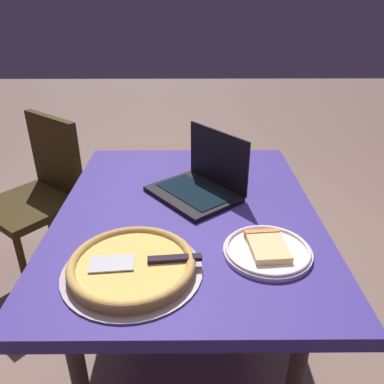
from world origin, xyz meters
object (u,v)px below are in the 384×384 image
laptop (201,182)px  table_knife (223,168)px  pizza_plate (267,250)px  dining_table (187,227)px  chair_near (41,190)px  pizza_tray (132,266)px

laptop → table_knife: size_ratio=1.93×
pizza_plate → laptop: bearing=-154.3°
dining_table → pizza_plate: (0.26, 0.24, 0.09)m
chair_near → pizza_tray: bearing=33.4°
pizza_plate → dining_table: bearing=-137.8°
laptop → pizza_tray: bearing=-23.3°
laptop → pizza_plate: bearing=25.7°
table_knife → pizza_tray: bearing=-23.6°
dining_table → laptop: size_ratio=2.88×
table_knife → chair_near: (-0.23, -0.91, -0.22)m
dining_table → pizza_tray: 0.38m
table_knife → chair_near: bearing=-104.0°
pizza_tray → chair_near: size_ratio=0.45×
pizza_tray → table_knife: bearing=156.4°
pizza_plate → chair_near: size_ratio=0.30×
dining_table → table_knife: size_ratio=5.57×
laptop → chair_near: bearing=-119.6°
laptop → table_knife: (-0.23, 0.10, -0.04)m
pizza_plate → table_knife: bearing=-172.5°
pizza_plate → pizza_tray: bearing=-78.1°
pizza_plate → chair_near: (-0.84, -0.99, -0.23)m
pizza_plate → table_knife: pizza_plate is taller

